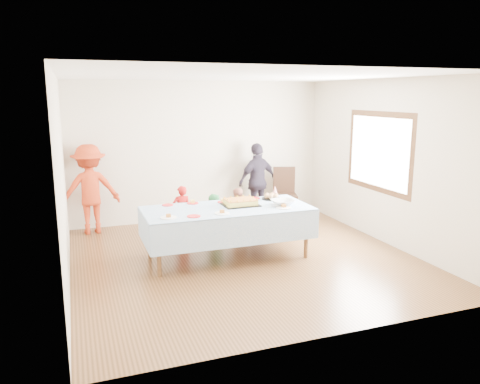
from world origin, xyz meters
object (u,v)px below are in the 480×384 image
at_px(dining_chair, 285,190).
at_px(adult_left, 90,189).
at_px(party_table, 227,211).
at_px(birthday_cake, 240,202).

height_order(dining_chair, adult_left, adult_left).
bearing_deg(adult_left, party_table, 128.31).
xyz_separation_m(birthday_cake, adult_left, (-2.12, 1.98, -0.03)).
xyz_separation_m(party_table, dining_chair, (1.83, 1.86, -0.16)).
relative_size(party_table, dining_chair, 2.45).
distance_m(party_table, adult_left, 2.79).
distance_m(dining_chair, adult_left, 3.72).
relative_size(party_table, birthday_cake, 4.63).
distance_m(party_table, birthday_cake, 0.27).
relative_size(party_table, adult_left, 1.57).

